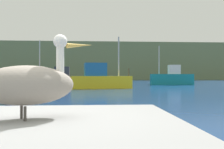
# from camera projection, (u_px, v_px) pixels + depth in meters

# --- Properties ---
(hillside_backdrop) EXTENTS (140.00, 11.77, 9.61)m
(hillside_backdrop) POSITION_uv_depth(u_px,v_px,m) (93.00, 62.00, 66.31)
(hillside_backdrop) COLOR #6B7A51
(hillside_backdrop) RESTS_ON ground
(pelican) EXTENTS (1.26, 0.91, 0.94)m
(pelican) POSITION_uv_depth(u_px,v_px,m) (30.00, 84.00, 2.63)
(pelican) COLOR gray
(pelican) RESTS_ON pier_dock
(fishing_boat_yellow) EXTENTS (5.36, 2.30, 4.55)m
(fishing_boat_yellow) POSITION_uv_depth(u_px,v_px,m) (100.00, 79.00, 21.30)
(fishing_boat_yellow) COLOR yellow
(fishing_boat_yellow) RESTS_ON ground
(fishing_boat_teal) EXTENTS (5.16, 1.99, 4.74)m
(fishing_boat_teal) POSITION_uv_depth(u_px,v_px,m) (172.00, 78.00, 29.74)
(fishing_boat_teal) COLOR teal
(fishing_boat_teal) RESTS_ON ground
(fishing_boat_orange) EXTENTS (6.81, 2.46, 5.43)m
(fishing_boat_orange) POSITION_uv_depth(u_px,v_px,m) (57.00, 79.00, 30.12)
(fishing_boat_orange) COLOR orange
(fishing_boat_orange) RESTS_ON ground
(mooring_buoy) EXTENTS (0.57, 0.57, 0.57)m
(mooring_buoy) POSITION_uv_depth(u_px,v_px,m) (11.00, 97.00, 9.79)
(mooring_buoy) COLOR #E54C19
(mooring_buoy) RESTS_ON ground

